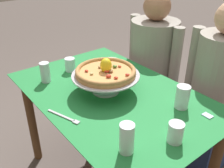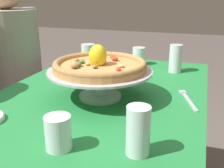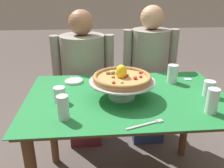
{
  "view_description": "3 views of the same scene",
  "coord_description": "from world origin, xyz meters",
  "px_view_note": "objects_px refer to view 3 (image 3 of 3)",
  "views": [
    {
      "loc": [
        1.01,
        -0.79,
        1.51
      ],
      "look_at": [
        -0.01,
        0.01,
        0.79
      ],
      "focal_mm": 40.82,
      "sensor_mm": 36.0,
      "label": 1
    },
    {
      "loc": [
        -0.95,
        -0.37,
        1.13
      ],
      "look_at": [
        -0.01,
        -0.05,
        0.79
      ],
      "focal_mm": 43.73,
      "sensor_mm": 36.0,
      "label": 2
    },
    {
      "loc": [
        -0.21,
        -1.33,
        1.37
      ],
      "look_at": [
        -0.09,
        0.04,
        0.81
      ],
      "focal_mm": 38.23,
      "sensor_mm": 36.0,
      "label": 3
    }
  ],
  "objects_px": {
    "water_glass_side_left": "(60,95)",
    "water_glass_side_right": "(209,89)",
    "sugar_packet": "(188,79)",
    "side_plate": "(74,81)",
    "pizza_stand": "(122,85)",
    "water_glass_back_right": "(172,75)",
    "water_glass_front_right": "(212,103)",
    "water_glass_front_left": "(63,109)",
    "diner_left": "(84,80)",
    "diner_right": "(148,79)",
    "dinner_fork": "(147,124)",
    "pizza": "(122,77)"
  },
  "relations": [
    {
      "from": "water_glass_front_right",
      "to": "side_plate",
      "type": "bearing_deg",
      "value": 146.16
    },
    {
      "from": "pizza",
      "to": "diner_left",
      "type": "distance_m",
      "value": 0.76
    },
    {
      "from": "water_glass_side_right",
      "to": "water_glass_front_left",
      "type": "bearing_deg",
      "value": -166.79
    },
    {
      "from": "water_glass_side_left",
      "to": "water_glass_side_right",
      "type": "bearing_deg",
      "value": 0.24
    },
    {
      "from": "water_glass_back_right",
      "to": "pizza",
      "type": "bearing_deg",
      "value": -150.91
    },
    {
      "from": "water_glass_side_left",
      "to": "sugar_packet",
      "type": "xyz_separation_m",
      "value": [
        0.89,
        0.28,
        -0.04
      ]
    },
    {
      "from": "water_glass_side_right",
      "to": "diner_left",
      "type": "distance_m",
      "value": 1.06
    },
    {
      "from": "pizza_stand",
      "to": "sugar_packet",
      "type": "xyz_separation_m",
      "value": [
        0.52,
        0.26,
        -0.08
      ]
    },
    {
      "from": "side_plate",
      "to": "dinner_fork",
      "type": "xyz_separation_m",
      "value": [
        0.39,
        -0.6,
        -0.01
      ]
    },
    {
      "from": "water_glass_back_right",
      "to": "water_glass_front_left",
      "type": "bearing_deg",
      "value": -148.25
    },
    {
      "from": "side_plate",
      "to": "pizza_stand",
      "type": "bearing_deg",
      "value": -42.15
    },
    {
      "from": "side_plate",
      "to": "diner_right",
      "type": "bearing_deg",
      "value": 30.99
    },
    {
      "from": "pizza",
      "to": "diner_right",
      "type": "bearing_deg",
      "value": 63.46
    },
    {
      "from": "pizza_stand",
      "to": "dinner_fork",
      "type": "height_order",
      "value": "pizza_stand"
    },
    {
      "from": "side_plate",
      "to": "sugar_packet",
      "type": "bearing_deg",
      "value": -1.5
    },
    {
      "from": "pizza",
      "to": "diner_right",
      "type": "xyz_separation_m",
      "value": [
        0.33,
        0.66,
        -0.28
      ]
    },
    {
      "from": "water_glass_side_left",
      "to": "water_glass_side_right",
      "type": "distance_m",
      "value": 0.91
    },
    {
      "from": "water_glass_side_left",
      "to": "sugar_packet",
      "type": "relative_size",
      "value": 1.82
    },
    {
      "from": "water_glass_front_left",
      "to": "water_glass_side_left",
      "type": "bearing_deg",
      "value": 101.72
    },
    {
      "from": "side_plate",
      "to": "dinner_fork",
      "type": "bearing_deg",
      "value": -56.81
    },
    {
      "from": "diner_left",
      "to": "water_glass_back_right",
      "type": "bearing_deg",
      "value": -35.33
    },
    {
      "from": "water_glass_front_right",
      "to": "sugar_packet",
      "type": "xyz_separation_m",
      "value": [
        0.07,
        0.49,
        -0.06
      ]
    },
    {
      "from": "pizza_stand",
      "to": "dinner_fork",
      "type": "distance_m",
      "value": 0.34
    },
    {
      "from": "water_glass_back_right",
      "to": "diner_right",
      "type": "relative_size",
      "value": 0.1
    },
    {
      "from": "water_glass_front_right",
      "to": "sugar_packet",
      "type": "height_order",
      "value": "water_glass_front_right"
    },
    {
      "from": "water_glass_side_left",
      "to": "diner_left",
      "type": "distance_m",
      "value": 0.72
    },
    {
      "from": "side_plate",
      "to": "diner_right",
      "type": "xyz_separation_m",
      "value": [
        0.64,
        0.38,
        -0.16
      ]
    },
    {
      "from": "water_glass_front_right",
      "to": "water_glass_front_left",
      "type": "bearing_deg",
      "value": 179.61
    },
    {
      "from": "pizza_stand",
      "to": "water_glass_front_left",
      "type": "relative_size",
      "value": 3.07
    },
    {
      "from": "pizza_stand",
      "to": "water_glass_back_right",
      "type": "bearing_deg",
      "value": 29.18
    },
    {
      "from": "sugar_packet",
      "to": "side_plate",
      "type": "bearing_deg",
      "value": 178.5
    },
    {
      "from": "water_glass_back_right",
      "to": "diner_left",
      "type": "distance_m",
      "value": 0.8
    },
    {
      "from": "dinner_fork",
      "to": "diner_left",
      "type": "relative_size",
      "value": 0.17
    },
    {
      "from": "pizza_stand",
      "to": "water_glass_front_left",
      "type": "height_order",
      "value": "water_glass_front_left"
    },
    {
      "from": "water_glass_front_left",
      "to": "diner_left",
      "type": "relative_size",
      "value": 0.11
    },
    {
      "from": "water_glass_front_right",
      "to": "sugar_packet",
      "type": "relative_size",
      "value": 2.78
    },
    {
      "from": "water_glass_back_right",
      "to": "water_glass_front_right",
      "type": "distance_m",
      "value": 0.45
    },
    {
      "from": "side_plate",
      "to": "dinner_fork",
      "type": "height_order",
      "value": "side_plate"
    },
    {
      "from": "side_plate",
      "to": "diner_right",
      "type": "height_order",
      "value": "diner_right"
    },
    {
      "from": "water_glass_front_left",
      "to": "sugar_packet",
      "type": "xyz_separation_m",
      "value": [
        0.85,
        0.48,
        -0.05
      ]
    },
    {
      "from": "side_plate",
      "to": "sugar_packet",
      "type": "distance_m",
      "value": 0.83
    },
    {
      "from": "water_glass_side_left",
      "to": "diner_left",
      "type": "xyz_separation_m",
      "value": [
        0.12,
        0.69,
        -0.18
      ]
    },
    {
      "from": "dinner_fork",
      "to": "diner_left",
      "type": "height_order",
      "value": "diner_left"
    },
    {
      "from": "dinner_fork",
      "to": "diner_left",
      "type": "distance_m",
      "value": 1.05
    },
    {
      "from": "pizza_stand",
      "to": "sugar_packet",
      "type": "relative_size",
      "value": 7.87
    },
    {
      "from": "water_glass_front_right",
      "to": "diner_right",
      "type": "bearing_deg",
      "value": 97.88
    },
    {
      "from": "pizza_stand",
      "to": "water_glass_side_right",
      "type": "xyz_separation_m",
      "value": [
        0.54,
        -0.02,
        -0.04
      ]
    },
    {
      "from": "pizza",
      "to": "water_glass_back_right",
      "type": "xyz_separation_m",
      "value": [
        0.38,
        0.21,
        -0.08
      ]
    },
    {
      "from": "water_glass_side_left",
      "to": "diner_right",
      "type": "distance_m",
      "value": 1.0
    },
    {
      "from": "water_glass_back_right",
      "to": "sugar_packet",
      "type": "relative_size",
      "value": 2.54
    }
  ]
}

